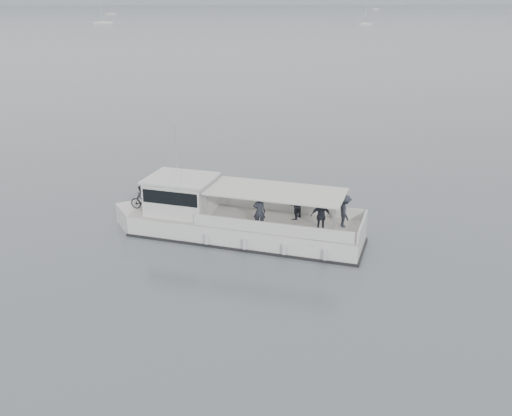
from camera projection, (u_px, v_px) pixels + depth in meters
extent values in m
plane|color=#576166|center=(296.00, 233.00, 29.16)|extent=(1400.00, 1400.00, 0.00)
cube|color=silver|center=(246.00, 230.00, 28.38)|extent=(11.79, 7.35, 1.25)
cube|color=silver|center=(142.00, 217.00, 29.99)|extent=(2.87, 2.87, 1.25)
cube|color=beige|center=(246.00, 219.00, 28.16)|extent=(11.79, 7.35, 0.06)
cube|color=black|center=(246.00, 237.00, 28.51)|extent=(12.01, 7.53, 0.17)
cube|color=silver|center=(287.00, 207.00, 28.89)|extent=(7.09, 3.11, 0.58)
cube|color=silver|center=(271.00, 228.00, 26.25)|extent=(7.09, 3.11, 0.58)
cube|color=silver|center=(362.00, 227.00, 26.46)|extent=(1.30, 2.86, 0.58)
cube|color=silver|center=(181.00, 195.00, 28.81)|extent=(3.84, 3.59, 1.73)
cube|color=black|center=(154.00, 190.00, 29.18)|extent=(1.44, 2.42, 1.11)
cube|color=black|center=(181.00, 190.00, 28.71)|extent=(3.68, 3.55, 0.67)
cube|color=silver|center=(180.00, 178.00, 28.49)|extent=(4.09, 3.84, 0.10)
cube|color=silver|center=(276.00, 191.00, 27.16)|extent=(7.13, 5.21, 0.08)
cylinder|color=silver|center=(206.00, 210.00, 27.11)|extent=(0.08, 0.08, 1.58)
cylinder|color=silver|center=(226.00, 192.00, 29.50)|extent=(0.08, 0.08, 1.58)
cylinder|color=silver|center=(334.00, 224.00, 25.39)|extent=(0.08, 0.08, 1.58)
cylinder|color=silver|center=(344.00, 204.00, 27.78)|extent=(0.08, 0.08, 1.58)
cylinder|color=silver|center=(176.00, 149.00, 28.98)|extent=(0.04, 0.04, 2.49)
cylinder|color=silver|center=(181.00, 162.00, 27.41)|extent=(0.04, 0.04, 2.11)
cylinder|color=silver|center=(206.00, 239.00, 27.26)|extent=(0.30, 0.30, 0.48)
cylinder|color=silver|center=(244.00, 244.00, 26.72)|extent=(0.30, 0.30, 0.48)
cylinder|color=silver|center=(284.00, 249.00, 26.18)|extent=(0.30, 0.30, 0.48)
cylinder|color=silver|center=(325.00, 255.00, 25.65)|extent=(0.30, 0.30, 0.48)
imported|color=black|center=(151.00, 197.00, 29.85)|extent=(1.74, 1.17, 0.86)
imported|color=black|center=(144.00, 201.00, 29.15)|extent=(1.56, 0.99, 0.91)
imported|color=#262933|center=(259.00, 212.00, 26.83)|extent=(0.67, 0.53, 1.61)
imported|color=#262933|center=(295.00, 204.00, 27.82)|extent=(0.98, 0.99, 1.61)
imported|color=#262933|center=(321.00, 216.00, 26.28)|extent=(0.97, 0.46, 1.61)
imported|color=#262933|center=(345.00, 211.00, 26.87)|extent=(0.63, 1.06, 1.61)
cube|color=silver|center=(102.00, 23.00, 218.81)|extent=(7.69, 5.75, 0.75)
cube|color=silver|center=(102.00, 22.00, 218.70)|extent=(3.31, 3.11, 0.45)
cylinder|color=silver|center=(101.00, 11.00, 217.24)|extent=(0.08, 0.08, 8.22)
cube|color=silver|center=(111.00, 14.00, 305.12)|extent=(6.30, 6.13, 0.75)
cube|color=silver|center=(111.00, 13.00, 305.01)|extent=(2.98, 2.96, 0.45)
cylinder|color=silver|center=(110.00, 6.00, 303.71)|extent=(0.08, 0.08, 7.33)
cube|color=silver|center=(376.00, 9.00, 388.41)|extent=(5.68, 6.04, 0.75)
cube|color=silver|center=(376.00, 9.00, 388.29)|extent=(2.78, 2.82, 0.45)
cube|color=silver|center=(365.00, 24.00, 208.77)|extent=(6.37, 5.74, 0.75)
cube|color=silver|center=(365.00, 23.00, 208.65)|extent=(2.92, 2.86, 0.45)
cylinder|color=silver|center=(366.00, 13.00, 207.39)|extent=(0.08, 0.08, 7.18)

